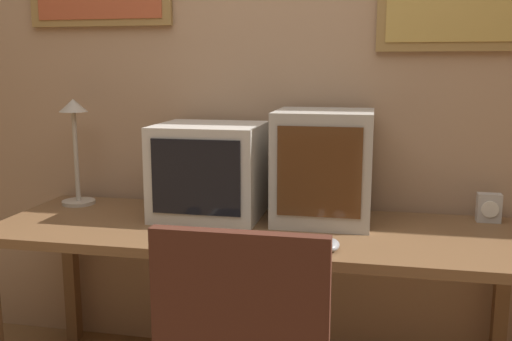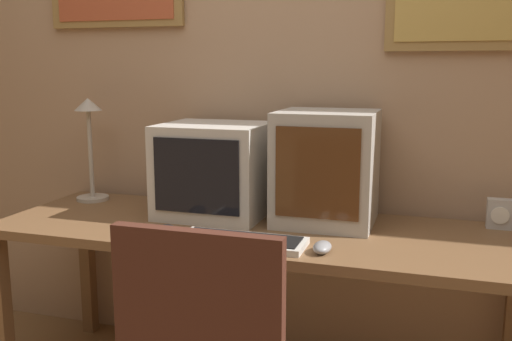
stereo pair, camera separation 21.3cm
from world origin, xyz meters
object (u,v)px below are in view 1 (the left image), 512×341
Objects in this scene: monitor_right at (323,166)px; mouse_near_keyboard at (331,245)px; monitor_left at (210,170)px; desk_lamp at (75,137)px; mouse_far_corner at (167,233)px; keyboard_main at (248,241)px; desk_clock at (489,208)px.

monitor_right is 0.43m from mouse_near_keyboard.
monitor_left is 0.90× the size of desk_lamp.
mouse_near_keyboard is 0.89× the size of mouse_far_corner.
desk_lamp reaches higher than keyboard_main.
monitor_left is at bearing -177.37° from monitor_right.
desk_clock is at bearing 22.27° from mouse_far_corner.
mouse_far_corner is 1.00× the size of desk_clock.
mouse_near_keyboard is at bearing -20.37° from desk_lamp.
keyboard_main is 0.95× the size of desk_lamp.
mouse_near_keyboard is 0.76m from desk_clock.
mouse_far_corner is 0.24× the size of desk_lamp.
mouse_near_keyboard is (0.52, -0.35, -0.17)m from monitor_left.
monitor_left is 4.13× the size of mouse_near_keyboard.
monitor_left is at bearing 124.09° from keyboard_main.
monitor_right reaches higher than mouse_far_corner.
monitor_right is 0.67m from desk_clock.
desk_lamp reaches higher than monitor_right.
mouse_near_keyboard is at bearing -1.02° from mouse_far_corner.
keyboard_main is 3.91× the size of desk_clock.
monitor_left is 0.46m from keyboard_main.
keyboard_main is (-0.22, -0.37, -0.21)m from monitor_right.
mouse_far_corner is (-0.58, 0.01, 0.00)m from mouse_near_keyboard.
monitor_left is 0.64m from desk_lamp.
monitor_left reaches higher than mouse_far_corner.
mouse_far_corner is at bearing -99.93° from monitor_left.
desk_lamp is at bearing -178.08° from desk_clock.
mouse_far_corner is at bearing -144.79° from monitor_right.
keyboard_main is 0.99m from desk_clock.
mouse_far_corner is (-0.52, -0.36, -0.20)m from monitor_right.
desk_clock is 1.74m from desk_lamp.
keyboard_main is 1.00m from desk_lamp.
keyboard_main is 4.35× the size of mouse_near_keyboard.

